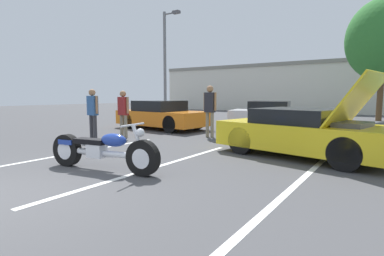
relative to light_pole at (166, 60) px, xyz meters
The scene contains 13 objects.
parking_stripe_foreground 11.64m from the light_pole, 63.54° to the right, with size 0.12×5.72×0.01m, color white.
parking_stripe_middle 13.07m from the light_pole, 52.09° to the right, with size 0.12×5.72×0.01m, color white.
parking_stripe_back 14.88m from the light_pole, 43.34° to the right, with size 0.12×5.72×0.01m, color white.
far_building 15.51m from the light_pole, 63.46° to the left, with size 32.00×4.20×4.40m.
light_pole is the anchor object (origin of this frame).
tree_background 12.69m from the light_pole, 29.06° to the left, with size 4.08×4.08×7.04m.
motorcycle 13.18m from the light_pole, 56.81° to the right, with size 2.61×0.76×0.98m.
show_car_hood_open 12.55m from the light_pole, 34.87° to the right, with size 4.34×2.63×1.99m.
parked_car_mid_row 7.52m from the light_pole, ahead, with size 4.33×2.68×1.22m.
parked_car_left_row 6.10m from the light_pole, 53.31° to the right, with size 4.34×2.29×1.27m.
spectator_near_motorcycle 8.65m from the light_pole, 40.22° to the right, with size 0.52×0.24×1.85m.
spectator_by_show_car 9.09m from the light_pole, 67.71° to the right, with size 0.52×0.23×1.71m.
spectator_midground 8.56m from the light_pole, 61.80° to the right, with size 0.52×0.22×1.67m.
Camera 1 is at (4.90, -1.83, 1.51)m, focal length 28.00 mm.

